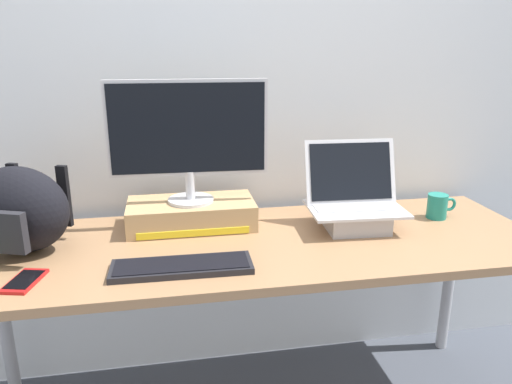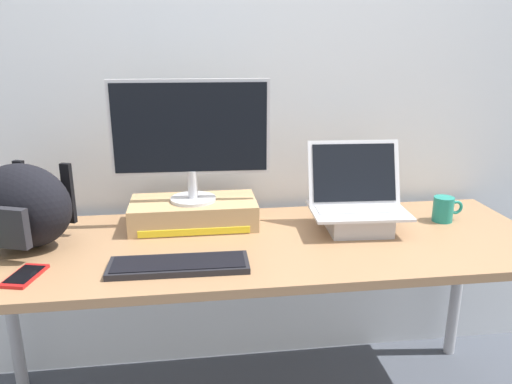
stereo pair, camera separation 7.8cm
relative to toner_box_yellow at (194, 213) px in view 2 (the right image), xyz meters
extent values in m
cube|color=silver|center=(0.21, 0.26, 0.51)|extent=(7.00, 0.10, 2.60)
cube|color=#99704C|center=(0.21, -0.19, -0.06)|extent=(2.05, 0.70, 0.03)
cylinder|color=#B2B2B7|center=(-0.75, 0.10, -0.44)|extent=(0.05, 0.05, 0.71)
cylinder|color=#B2B2B7|center=(1.18, 0.10, -0.44)|extent=(0.05, 0.05, 0.71)
cube|color=tan|center=(0.00, 0.00, 0.00)|extent=(0.47, 0.24, 0.10)
cube|color=yellow|center=(0.00, -0.12, -0.03)|extent=(0.40, 0.00, 0.02)
cylinder|color=silver|center=(0.00, 0.00, 0.06)|extent=(0.17, 0.17, 0.01)
cylinder|color=silver|center=(0.00, 0.00, 0.11)|extent=(0.04, 0.04, 0.10)
cube|color=silver|center=(0.00, 0.00, 0.33)|extent=(0.58, 0.04, 0.35)
cube|color=black|center=(0.00, -0.01, 0.33)|extent=(0.55, 0.02, 0.32)
cube|color=#ADADB2|center=(0.60, -0.13, -0.01)|extent=(0.23, 0.21, 0.07)
cube|color=silver|center=(0.60, -0.13, 0.03)|extent=(0.36, 0.27, 0.01)
cube|color=#B7B7BC|center=(0.60, -0.12, 0.03)|extent=(0.31, 0.15, 0.00)
cube|color=silver|center=(0.61, -0.05, 0.15)|extent=(0.35, 0.11, 0.24)
cube|color=black|center=(0.60, -0.06, 0.15)|extent=(0.32, 0.09, 0.21)
cube|color=black|center=(-0.05, -0.37, -0.04)|extent=(0.43, 0.15, 0.02)
cube|color=black|center=(-0.05, -0.37, -0.03)|extent=(0.41, 0.12, 0.00)
ellipsoid|color=black|center=(-0.57, -0.13, 0.10)|extent=(0.39, 0.32, 0.29)
cube|color=black|center=(-0.61, 0.01, 0.11)|extent=(0.04, 0.03, 0.22)
cube|color=black|center=(-0.44, -0.05, 0.11)|extent=(0.04, 0.03, 0.22)
cylinder|color=#1E7F70|center=(0.96, -0.08, 0.00)|extent=(0.08, 0.08, 0.10)
torus|color=#1E7F70|center=(1.01, -0.08, 0.00)|extent=(0.06, 0.01, 0.06)
cube|color=red|center=(-0.51, -0.38, -0.04)|extent=(0.11, 0.16, 0.01)
cube|color=black|center=(-0.51, -0.38, -0.04)|extent=(0.10, 0.13, 0.00)
camera|label=1|loc=(-0.07, -1.77, 0.62)|focal=34.49mm
camera|label=2|loc=(0.00, -1.78, 0.62)|focal=34.49mm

